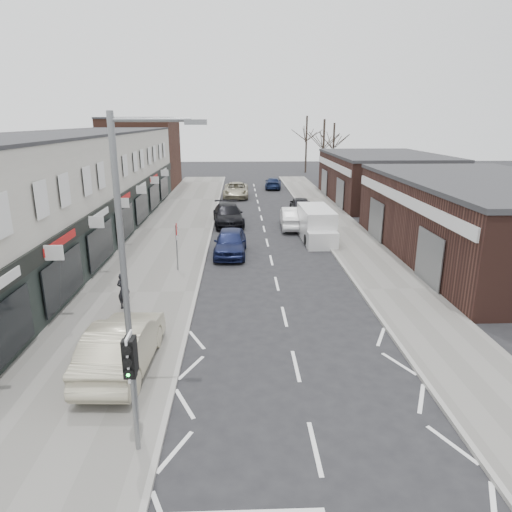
{
  "coord_description": "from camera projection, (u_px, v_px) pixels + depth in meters",
  "views": [
    {
      "loc": [
        -1.83,
        -11.54,
        7.92
      ],
      "look_at": [
        -1.18,
        6.22,
        2.6
      ],
      "focal_mm": 32.0,
      "sensor_mm": 36.0,
      "label": 1
    }
  ],
  "objects": [
    {
      "name": "parked_car_left_b",
      "position": [
        228.0,
        215.0,
        35.6
      ],
      "size": [
        2.71,
        5.66,
        1.59
      ],
      "primitive_type": "imported",
      "rotation": [
        0.0,
        0.0,
        0.09
      ],
      "color": "black",
      "rests_on": "ground"
    },
    {
      "name": "parked_car_left_c",
      "position": [
        236.0,
        190.0,
        48.2
      ],
      "size": [
        2.68,
        5.64,
        1.55
      ],
      "primitive_type": "imported",
      "rotation": [
        0.0,
        0.0,
        -0.02
      ],
      "color": "#A59E84",
      "rests_on": "ground"
    },
    {
      "name": "brick_block_far",
      "position": [
        142.0,
        154.0,
        54.84
      ],
      "size": [
        8.0,
        10.0,
        8.0
      ],
      "primitive_type": "cube",
      "color": "#4C2B20",
      "rests_on": "ground"
    },
    {
      "name": "tree_far_b",
      "position": [
        332.0,
        177.0,
        65.48
      ],
      "size": [
        3.6,
        3.6,
        7.5
      ],
      "primitive_type": null,
      "color": "#382D26",
      "rests_on": "ground"
    },
    {
      "name": "sedan_on_pavement",
      "position": [
        122.0,
        345.0,
        14.71
      ],
      "size": [
        1.98,
        5.11,
        1.66
      ],
      "primitive_type": "imported",
      "rotation": [
        0.0,
        0.0,
        3.1
      ],
      "color": "#B0A88C",
      "rests_on": "pavement_left"
    },
    {
      "name": "white_van",
      "position": [
        316.0,
        225.0,
        31.13
      ],
      "size": [
        2.06,
        5.62,
        2.17
      ],
      "rotation": [
        0.0,
        0.0,
        0.02
      ],
      "color": "silver",
      "rests_on": "ground"
    },
    {
      "name": "parked_car_right_c",
      "position": [
        273.0,
        183.0,
        54.4
      ],
      "size": [
        2.23,
        4.68,
        1.32
      ],
      "primitive_type": "imported",
      "rotation": [
        0.0,
        0.0,
        3.06
      ],
      "color": "#141F3F",
      "rests_on": "ground"
    },
    {
      "name": "ground",
      "position": [
        304.0,
        401.0,
        13.38
      ],
      "size": [
        160.0,
        160.0,
        0.0
      ],
      "primitive_type": "plane",
      "color": "black",
      "rests_on": "ground"
    },
    {
      "name": "parked_car_right_b",
      "position": [
        300.0,
        205.0,
        39.99
      ],
      "size": [
        2.02,
        4.44,
        1.48
      ],
      "primitive_type": "imported",
      "rotation": [
        0.0,
        0.0,
        3.08
      ],
      "color": "black",
      "rests_on": "ground"
    },
    {
      "name": "street_lamp",
      "position": [
        130.0,
        261.0,
        11.13
      ],
      "size": [
        2.23,
        0.22,
        8.0
      ],
      "color": "slate",
      "rests_on": "pavement_left"
    },
    {
      "name": "right_unit_far",
      "position": [
        382.0,
        179.0,
        45.72
      ],
      "size": [
        10.0,
        16.0,
        4.5
      ],
      "primitive_type": "cube",
      "color": "#3B211B",
      "rests_on": "ground"
    },
    {
      "name": "shop_terrace_left",
      "position": [
        65.0,
        188.0,
        30.56
      ],
      "size": [
        8.0,
        41.0,
        7.1
      ],
      "primitive_type": "cube",
      "color": "beige",
      "rests_on": "ground"
    },
    {
      "name": "traffic_light",
      "position": [
        131.0,
        366.0,
        10.61
      ],
      "size": [
        0.28,
        0.6,
        3.1
      ],
      "color": "slate",
      "rests_on": "pavement_left"
    },
    {
      "name": "parked_car_left_a",
      "position": [
        230.0,
        242.0,
        27.64
      ],
      "size": [
        2.06,
        4.75,
        1.59
      ],
      "primitive_type": "imported",
      "rotation": [
        0.0,
        0.0,
        -0.04
      ],
      "color": "#151C42",
      "rests_on": "ground"
    },
    {
      "name": "pavement_right",
      "position": [
        339.0,
        228.0,
        34.63
      ],
      "size": [
        3.5,
        64.0,
        0.12
      ],
      "primitive_type": "cube",
      "color": "slate",
      "rests_on": "ground"
    },
    {
      "name": "tree_far_c",
      "position": [
        305.0,
        173.0,
        71.12
      ],
      "size": [
        3.6,
        3.6,
        8.5
      ],
      "primitive_type": null,
      "color": "#382D26",
      "rests_on": "ground"
    },
    {
      "name": "pavement_left",
      "position": [
        174.0,
        229.0,
        34.19
      ],
      "size": [
        5.5,
        64.0,
        0.12
      ],
      "primitive_type": "cube",
      "color": "slate",
      "rests_on": "ground"
    },
    {
      "name": "tree_far_a",
      "position": [
        322.0,
        183.0,
        59.65
      ],
      "size": [
        3.6,
        3.6,
        8.0
      ],
      "primitive_type": null,
      "color": "#382D26",
      "rests_on": "ground"
    },
    {
      "name": "warning_sign",
      "position": [
        177.0,
        233.0,
        24.06
      ],
      "size": [
        0.12,
        0.8,
        2.7
      ],
      "color": "slate",
      "rests_on": "pavement_left"
    },
    {
      "name": "parked_car_right_a",
      "position": [
        293.0,
        217.0,
        34.52
      ],
      "size": [
        1.95,
        5.03,
        1.63
      ],
      "primitive_type": "imported",
      "rotation": [
        0.0,
        0.0,
        3.1
      ],
      "color": "silver",
      "rests_on": "ground"
    },
    {
      "name": "right_unit_near",
      "position": [
        485.0,
        221.0,
        26.58
      ],
      "size": [
        10.0,
        18.0,
        4.5
      ],
      "primitive_type": "cube",
      "color": "#3B211B",
      "rests_on": "ground"
    },
    {
      "name": "pedestrian",
      "position": [
        123.0,
        291.0,
        19.37
      ],
      "size": [
        0.7,
        0.58,
        1.63
      ],
      "primitive_type": "imported",
      "rotation": [
        0.0,
        0.0,
        2.77
      ],
      "color": "black",
      "rests_on": "pavement_left"
    }
  ]
}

